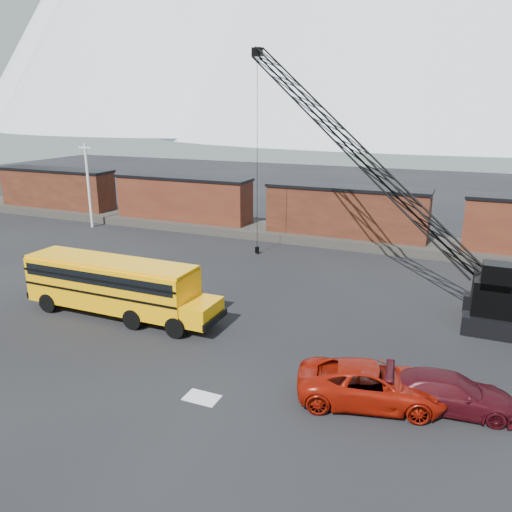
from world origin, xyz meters
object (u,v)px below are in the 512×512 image
at_px(school_bus, 116,285).
at_px(red_pickup, 371,384).
at_px(maroon_suv, 450,392).
at_px(crawler_crane, 356,151).

xyz_separation_m(school_bus, red_pickup, (14.59, -3.06, -0.99)).
height_order(maroon_suv, crawler_crane, crawler_crane).
relative_size(school_bus, maroon_suv, 2.39).
height_order(school_bus, maroon_suv, school_bus).
bearing_deg(maroon_suv, crawler_crane, 21.30).
xyz_separation_m(school_bus, maroon_suv, (17.45, -2.33, -1.09)).
bearing_deg(maroon_suv, red_pickup, 97.59).
bearing_deg(red_pickup, crawler_crane, 2.82).
distance_m(school_bus, crawler_crane, 16.45).
bearing_deg(red_pickup, maroon_suv, -89.34).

